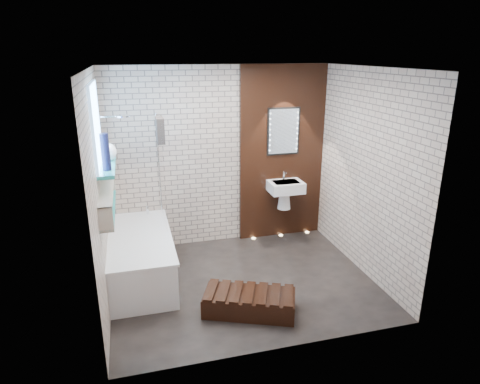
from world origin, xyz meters
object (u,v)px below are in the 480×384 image
object	(u,v)px
washbasin	(285,191)
led_mirror	(284,131)
bathtub	(141,257)
bath_screen	(161,171)
walnut_step	(249,303)

from	to	relation	value
washbasin	led_mirror	world-z (taller)	led_mirror
bathtub	washbasin	distance (m)	2.32
bath_screen	bathtub	bearing A→B (deg)	-128.90
bath_screen	washbasin	distance (m)	1.89
bath_screen	walnut_step	distance (m)	2.07
bath_screen	walnut_step	xyz separation A→B (m)	(0.77, -1.52, -1.17)
led_mirror	walnut_step	distance (m)	2.64
bath_screen	walnut_step	world-z (taller)	bath_screen
bath_screen	washbasin	bearing A→B (deg)	5.78
washbasin	walnut_step	size ratio (longest dim) A/B	0.58
bathtub	led_mirror	xyz separation A→B (m)	(2.17, 0.78, 1.36)
bath_screen	led_mirror	world-z (taller)	led_mirror
bath_screen	led_mirror	bearing A→B (deg)	10.66
bathtub	bath_screen	xyz separation A→B (m)	(0.35, 0.44, 0.99)
led_mirror	walnut_step	world-z (taller)	led_mirror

